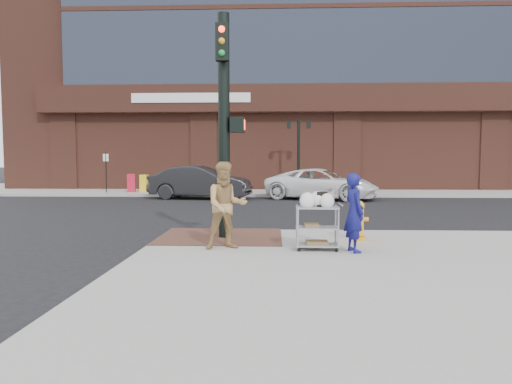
{
  "coord_description": "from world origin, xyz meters",
  "views": [
    {
      "loc": [
        0.62,
        -9.48,
        1.91
      ],
      "look_at": [
        0.25,
        -0.07,
        1.25
      ],
      "focal_mm": 32.0,
      "sensor_mm": 36.0,
      "label": 1
    }
  ],
  "objects_px": {
    "woman_blue": "(354,213)",
    "fire_hydrant": "(359,220)",
    "sedan_dark": "(200,182)",
    "minivan_white": "(322,184)",
    "utility_cart": "(317,224)",
    "pedestrian_tan": "(226,205)",
    "lamp_post": "(299,147)",
    "traffic_signal_pole": "(225,119)"
  },
  "relations": [
    {
      "from": "woman_blue",
      "to": "fire_hydrant",
      "type": "xyz_separation_m",
      "value": [
        0.34,
        1.33,
        -0.32
      ]
    },
    {
      "from": "sedan_dark",
      "to": "minivan_white",
      "type": "distance_m",
      "value": 5.95
    },
    {
      "from": "woman_blue",
      "to": "fire_hydrant",
      "type": "relative_size",
      "value": 1.75
    },
    {
      "from": "sedan_dark",
      "to": "utility_cart",
      "type": "distance_m",
      "value": 14.14
    },
    {
      "from": "woman_blue",
      "to": "pedestrian_tan",
      "type": "xyz_separation_m",
      "value": [
        -2.48,
        0.22,
        0.11
      ]
    },
    {
      "from": "lamp_post",
      "to": "sedan_dark",
      "type": "relative_size",
      "value": 0.81
    },
    {
      "from": "traffic_signal_pole",
      "to": "fire_hydrant",
      "type": "bearing_deg",
      "value": -3.84
    },
    {
      "from": "pedestrian_tan",
      "to": "fire_hydrant",
      "type": "relative_size",
      "value": 1.99
    },
    {
      "from": "traffic_signal_pole",
      "to": "sedan_dark",
      "type": "relative_size",
      "value": 1.01
    },
    {
      "from": "pedestrian_tan",
      "to": "utility_cart",
      "type": "bearing_deg",
      "value": -18.26
    },
    {
      "from": "utility_cart",
      "to": "sedan_dark",
      "type": "bearing_deg",
      "value": 108.38
    },
    {
      "from": "lamp_post",
      "to": "woman_blue",
      "type": "xyz_separation_m",
      "value": [
        0.16,
        -16.75,
        -1.71
      ]
    },
    {
      "from": "traffic_signal_pole",
      "to": "utility_cart",
      "type": "relative_size",
      "value": 4.35
    },
    {
      "from": "lamp_post",
      "to": "utility_cart",
      "type": "height_order",
      "value": "lamp_post"
    },
    {
      "from": "minivan_white",
      "to": "sedan_dark",
      "type": "bearing_deg",
      "value": 110.19
    },
    {
      "from": "traffic_signal_pole",
      "to": "sedan_dark",
      "type": "distance_m",
      "value": 12.46
    },
    {
      "from": "woman_blue",
      "to": "fire_hydrant",
      "type": "height_order",
      "value": "woman_blue"
    },
    {
      "from": "woman_blue",
      "to": "minivan_white",
      "type": "relative_size",
      "value": 0.28
    },
    {
      "from": "lamp_post",
      "to": "sedan_dark",
      "type": "xyz_separation_m",
      "value": [
        -4.99,
        -3.19,
        -1.8
      ]
    },
    {
      "from": "traffic_signal_pole",
      "to": "fire_hydrant",
      "type": "height_order",
      "value": "traffic_signal_pole"
    },
    {
      "from": "traffic_signal_pole",
      "to": "minivan_white",
      "type": "xyz_separation_m",
      "value": [
        3.44,
        11.99,
        -2.08
      ]
    },
    {
      "from": "traffic_signal_pole",
      "to": "woman_blue",
      "type": "bearing_deg",
      "value": -30.06
    },
    {
      "from": "lamp_post",
      "to": "minivan_white",
      "type": "bearing_deg",
      "value": -73.39
    },
    {
      "from": "lamp_post",
      "to": "pedestrian_tan",
      "type": "bearing_deg",
      "value": -97.99
    },
    {
      "from": "fire_hydrant",
      "to": "traffic_signal_pole",
      "type": "bearing_deg",
      "value": 176.16
    },
    {
      "from": "fire_hydrant",
      "to": "pedestrian_tan",
      "type": "bearing_deg",
      "value": -158.54
    },
    {
      "from": "minivan_white",
      "to": "utility_cart",
      "type": "height_order",
      "value": "minivan_white"
    },
    {
      "from": "minivan_white",
      "to": "utility_cart",
      "type": "distance_m",
      "value": 13.45
    },
    {
      "from": "pedestrian_tan",
      "to": "woman_blue",
      "type": "bearing_deg",
      "value": -21.15
    },
    {
      "from": "pedestrian_tan",
      "to": "utility_cart",
      "type": "relative_size",
      "value": 1.51
    },
    {
      "from": "woman_blue",
      "to": "minivan_white",
      "type": "height_order",
      "value": "woman_blue"
    },
    {
      "from": "woman_blue",
      "to": "pedestrian_tan",
      "type": "distance_m",
      "value": 2.49
    },
    {
      "from": "woman_blue",
      "to": "sedan_dark",
      "type": "distance_m",
      "value": 14.51
    },
    {
      "from": "sedan_dark",
      "to": "woman_blue",
      "type": "bearing_deg",
      "value": -150.67
    },
    {
      "from": "pedestrian_tan",
      "to": "utility_cart",
      "type": "distance_m",
      "value": 1.82
    },
    {
      "from": "pedestrian_tan",
      "to": "sedan_dark",
      "type": "bearing_deg",
      "value": 85.13
    },
    {
      "from": "sedan_dark",
      "to": "fire_hydrant",
      "type": "distance_m",
      "value": 13.42
    },
    {
      "from": "pedestrian_tan",
      "to": "minivan_white",
      "type": "height_order",
      "value": "pedestrian_tan"
    },
    {
      "from": "utility_cart",
      "to": "lamp_post",
      "type": "bearing_deg",
      "value": 88.17
    },
    {
      "from": "minivan_white",
      "to": "woman_blue",
      "type": "bearing_deg",
      "value": -162.72
    },
    {
      "from": "lamp_post",
      "to": "utility_cart",
      "type": "distance_m",
      "value": 16.72
    },
    {
      "from": "lamp_post",
      "to": "fire_hydrant",
      "type": "distance_m",
      "value": 15.57
    }
  ]
}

